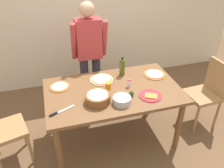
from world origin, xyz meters
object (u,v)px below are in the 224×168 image
Objects in this scene: pizza_cooked_on_tray at (60,87)px; chair_wooden_right at (208,90)px; pizza_second_cooked at (154,74)px; olive_oil_bottle at (122,67)px; popcorn_bowl at (98,97)px; avocado at (131,94)px; plate_with_slice at (150,96)px; cup_orange at (108,86)px; person_cook at (89,51)px; pizza_raw_on_board at (102,79)px; mixing_bowl_steel at (122,100)px; dining_table at (113,96)px; chef_knife at (59,112)px; salt_shaker at (129,83)px.

chair_wooden_right is at bearing -8.47° from pizza_cooked_on_tray.
pizza_second_cooked is 0.44m from olive_oil_bottle.
popcorn_bowl is 0.39m from avocado.
popcorn_bowl reaches higher than plate_with_slice.
cup_orange is (-0.43, 0.28, 0.03)m from plate_with_slice.
olive_oil_bottle reaches higher than avocado.
pizza_cooked_on_tray is at bearing 154.37° from plate_with_slice.
olive_oil_bottle is 0.50m from avocado.
person_cook reaches higher than pizza_cooked_on_tray.
pizza_raw_on_board is at bearing 97.05° from cup_orange.
avocado is at bearing -72.91° from person_cook.
olive_oil_bottle reaches higher than plate_with_slice.
pizza_raw_on_board is 4.20× the size of avocado.
popcorn_bowl reaches higher than pizza_cooked_on_tray.
pizza_second_cooked is 0.92m from popcorn_bowl.
plate_with_slice is 0.22m from avocado.
cup_orange is at bearing 175.92° from chair_wooden_right.
popcorn_bowl is 1.09× the size of olive_oil_bottle.
person_cook reaches higher than avocado.
pizza_cooked_on_tray is at bearing 151.99° from avocado.
chair_wooden_right is at bearing 4.32° from popcorn_bowl.
mixing_bowl_steel reaches higher than pizza_raw_on_board.
dining_table is at bearing -72.15° from pizza_raw_on_board.
person_cook is 0.54m from pizza_raw_on_board.
pizza_cooked_on_tray is 1.08m from plate_with_slice.
chef_knife is at bearing -139.23° from pizza_raw_on_board.
mixing_bowl_steel reaches higher than avocado.
salt_shaker is at bearing 176.34° from chair_wooden_right.
mixing_bowl_steel reaches higher than dining_table.
pizza_raw_on_board is 0.46m from popcorn_bowl.
pizza_cooked_on_tray is (-0.61, 0.22, 0.10)m from dining_table.
person_cook reaches higher than chef_knife.
chair_wooden_right is at bearing 5.29° from chef_knife.
avocado is (0.82, 0.06, 0.03)m from chef_knife.
plate_with_slice is 3.06× the size of cup_orange.
popcorn_bowl is 0.47m from salt_shaker.
plate_with_slice is at bearing -63.55° from person_cook.
olive_oil_bottle is 3.66× the size of avocado.
mixing_bowl_steel is 0.32m from cup_orange.
avocado is (0.29, -0.94, -0.14)m from person_cook.
pizza_raw_on_board is 3.46× the size of cup_orange.
mixing_bowl_steel is at bearing -77.09° from cup_orange.
dining_table is 0.25m from salt_shaker.
pizza_cooked_on_tray is 0.86× the size of popcorn_bowl.
plate_with_slice is 1.02× the size of olive_oil_bottle.
cup_orange is at bearing -167.92° from pizza_second_cooked.
pizza_second_cooked is 3.30× the size of cup_orange.
salt_shaker is (0.43, 0.19, -0.01)m from popcorn_bowl.
olive_oil_bottle is at bearing 161.61° from chair_wooden_right.
chef_knife is at bearing -161.55° from pizza_second_cooked.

